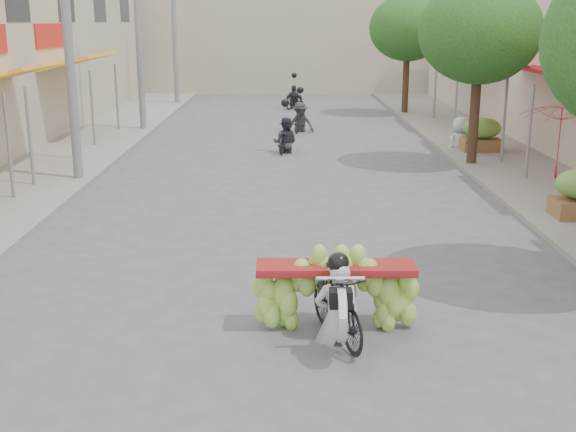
# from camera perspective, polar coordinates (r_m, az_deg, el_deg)

# --- Properties ---
(sidewalk_left) EXTENTS (4.00, 60.00, 0.12)m
(sidewalk_left) POSITION_cam_1_polar(r_m,az_deg,el_deg) (22.97, -18.06, 4.33)
(sidewalk_left) COLOR gray
(sidewalk_left) RESTS_ON ground
(sidewalk_right) EXTENTS (4.00, 60.00, 0.12)m
(sidewalk_right) POSITION_cam_1_polar(r_m,az_deg,el_deg) (22.98, 17.53, 4.37)
(sidewalk_right) COLOR gray
(sidewalk_right) RESTS_ON ground
(far_building) EXTENTS (20.00, 6.00, 7.00)m
(far_building) POSITION_cam_1_polar(r_m,az_deg,el_deg) (44.51, -0.29, 14.40)
(far_building) COLOR #AEA389
(far_building) RESTS_ON ground
(utility_pole_mid) EXTENTS (0.60, 0.24, 8.00)m
(utility_pole_mid) POSITION_cam_1_polar(r_m,az_deg,el_deg) (19.28, -17.08, 14.36)
(utility_pole_mid) COLOR slate
(utility_pole_mid) RESTS_ON ground
(utility_pole_far) EXTENTS (0.60, 0.24, 8.00)m
(utility_pole_far) POSITION_cam_1_polar(r_m,az_deg,el_deg) (28.03, -11.77, 14.74)
(utility_pole_far) COLOR slate
(utility_pole_far) RESTS_ON ground
(utility_pole_back) EXTENTS (0.60, 0.24, 8.00)m
(utility_pole_back) POSITION_cam_1_polar(r_m,az_deg,el_deg) (36.91, -8.99, 14.89)
(utility_pole_back) COLOR slate
(utility_pole_back) RESTS_ON ground
(street_tree_mid) EXTENTS (3.40, 3.40, 5.25)m
(street_tree_mid) POSITION_cam_1_polar(r_m,az_deg,el_deg) (21.21, 14.92, 13.86)
(street_tree_mid) COLOR #3A2719
(street_tree_mid) RESTS_ON ground
(street_tree_far) EXTENTS (3.40, 3.40, 5.25)m
(street_tree_far) POSITION_cam_1_polar(r_m,az_deg,el_deg) (32.96, 9.46, 14.44)
(street_tree_far) COLOR #3A2719
(street_tree_far) RESTS_ON ground
(produce_crate_far) EXTENTS (1.20, 0.88, 1.16)m
(produce_crate_far) POSITION_cam_1_polar(r_m,az_deg,el_deg) (23.59, 15.07, 6.43)
(produce_crate_far) COLOR brown
(produce_crate_far) RESTS_ON ground
(banana_motorbike) EXTENTS (2.20, 1.86, 2.06)m
(banana_motorbike) POSITION_cam_1_polar(r_m,az_deg,el_deg) (9.57, 3.87, -5.60)
(banana_motorbike) COLOR black
(banana_motorbike) RESTS_ON ground
(market_umbrella) EXTENTS (1.83, 1.83, 1.65)m
(market_umbrella) POSITION_cam_1_polar(r_m,az_deg,el_deg) (16.41, 20.96, 8.39)
(market_umbrella) COLOR #AB1622
(market_umbrella) RESTS_ON ground
(pedestrian) EXTENTS (1.11, 0.94, 1.94)m
(pedestrian) POSITION_cam_1_polar(r_m,az_deg,el_deg) (24.16, 13.56, 7.63)
(pedestrian) COLOR silver
(pedestrian) RESTS_ON ground
(bg_motorbike_a) EXTENTS (0.90, 1.64, 1.95)m
(bg_motorbike_a) POSITION_cam_1_polar(r_m,az_deg,el_deg) (23.15, -0.23, 6.89)
(bg_motorbike_a) COLOR black
(bg_motorbike_a) RESTS_ON ground
(bg_motorbike_b) EXTENTS (1.16, 1.92, 1.95)m
(bg_motorbike_b) POSITION_cam_1_polar(r_m,az_deg,el_deg) (27.51, 0.97, 8.36)
(bg_motorbike_b) COLOR black
(bg_motorbike_b) RESTS_ON ground
(bg_motorbike_c) EXTENTS (1.27, 1.78, 1.95)m
(bg_motorbike_c) POSITION_cam_1_polar(r_m,az_deg,el_deg) (35.02, 0.48, 9.75)
(bg_motorbike_c) COLOR black
(bg_motorbike_c) RESTS_ON ground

